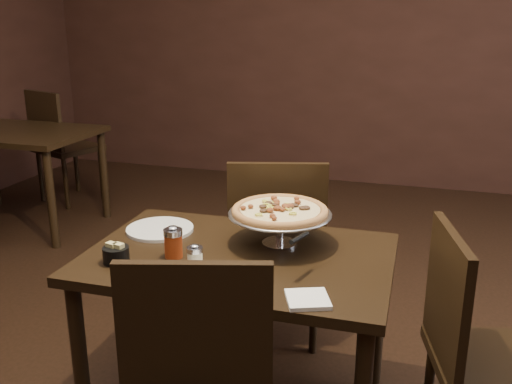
% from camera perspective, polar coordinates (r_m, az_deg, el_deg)
% --- Properties ---
extents(room, '(6.04, 7.04, 2.84)m').
position_cam_1_polar(room, '(1.89, -2.14, 13.98)').
color(room, black).
rests_on(room, ground).
extents(dining_table, '(1.11, 0.75, 0.68)m').
position_cam_1_polar(dining_table, '(2.11, -1.71, -8.43)').
color(dining_table, black).
rests_on(dining_table, ground).
extents(background_table, '(1.15, 0.77, 0.72)m').
position_cam_1_polar(background_table, '(4.52, -23.02, 4.53)').
color(background_table, black).
rests_on(background_table, ground).
extents(pizza_stand, '(0.39, 0.39, 0.16)m').
position_cam_1_polar(pizza_stand, '(2.12, 2.40, -1.94)').
color(pizza_stand, silver).
rests_on(pizza_stand, dining_table).
extents(parmesan_shaker, '(0.05, 0.05, 0.10)m').
position_cam_1_polar(parmesan_shaker, '(1.94, -6.12, -6.59)').
color(parmesan_shaker, beige).
rests_on(parmesan_shaker, dining_table).
extents(pepper_flake_shaker, '(0.07, 0.07, 0.12)m').
position_cam_1_polar(pepper_flake_shaker, '(2.05, -8.28, -5.01)').
color(pepper_flake_shaker, maroon).
rests_on(pepper_flake_shaker, dining_table).
extents(packet_caddy, '(0.09, 0.09, 0.07)m').
position_cam_1_polar(packet_caddy, '(2.06, -13.83, -6.04)').
color(packet_caddy, black).
rests_on(packet_caddy, dining_table).
extents(napkin_stack, '(0.16, 0.16, 0.01)m').
position_cam_1_polar(napkin_stack, '(1.75, 5.19, -10.64)').
color(napkin_stack, white).
rests_on(napkin_stack, dining_table).
extents(plate_left, '(0.27, 0.27, 0.01)m').
position_cam_1_polar(plate_left, '(2.32, -9.58, -3.68)').
color(plate_left, silver).
rests_on(plate_left, dining_table).
extents(plate_near, '(0.23, 0.23, 0.01)m').
position_cam_1_polar(plate_near, '(1.83, -4.54, -9.40)').
color(plate_near, silver).
rests_on(plate_near, dining_table).
extents(serving_spatula, '(0.12, 0.12, 0.02)m').
position_cam_1_polar(serving_spatula, '(1.88, 4.36, -4.66)').
color(serving_spatula, silver).
rests_on(serving_spatula, pizza_stand).
extents(chair_far, '(0.53, 0.53, 0.92)m').
position_cam_1_polar(chair_far, '(2.64, 2.08, -5.22)').
color(chair_far, black).
rests_on(chair_far, ground).
extents(chair_side, '(0.49, 0.49, 0.87)m').
position_cam_1_polar(chair_side, '(2.05, 21.27, -14.34)').
color(chair_side, black).
rests_on(chair_side, ground).
extents(bg_chair_far, '(0.56, 0.56, 0.94)m').
position_cam_1_polar(bg_chair_far, '(4.98, -19.00, 4.73)').
color(bg_chair_far, black).
rests_on(bg_chair_far, ground).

